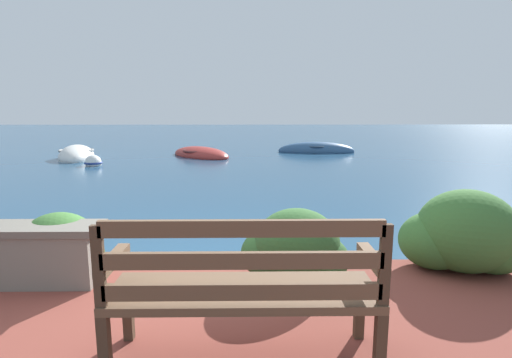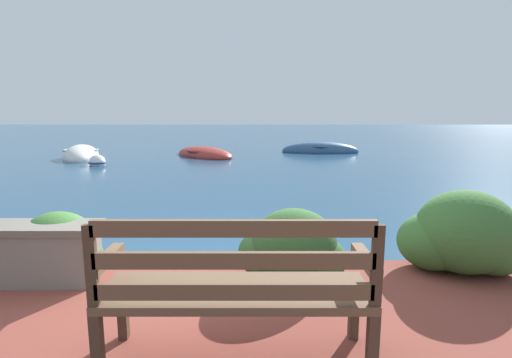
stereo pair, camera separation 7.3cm
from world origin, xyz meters
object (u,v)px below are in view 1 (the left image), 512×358
object	(u,v)px
park_bench	(243,287)
rowboat_far	(316,151)
rowboat_nearest	(77,157)
mooring_buoy	(93,163)
rowboat_mid	(201,155)

from	to	relation	value
park_bench	rowboat_far	world-z (taller)	park_bench
rowboat_nearest	mooring_buoy	bearing A→B (deg)	-160.67
park_bench	mooring_buoy	size ratio (longest dim) A/B	2.96
rowboat_mid	rowboat_far	distance (m)	4.59
rowboat_mid	park_bench	bearing A→B (deg)	145.82
rowboat_far	mooring_buoy	bearing A→B (deg)	-147.63
rowboat_mid	mooring_buoy	xyz separation A→B (m)	(-2.97, -2.38, 0.03)
rowboat_mid	rowboat_far	world-z (taller)	rowboat_far
rowboat_nearest	rowboat_mid	bearing A→B (deg)	-97.04
park_bench	rowboat_nearest	size ratio (longest dim) A/B	0.60
rowboat_far	rowboat_nearest	bearing A→B (deg)	-161.00
rowboat_nearest	mooring_buoy	world-z (taller)	rowboat_nearest
rowboat_nearest	rowboat_far	world-z (taller)	rowboat_nearest
rowboat_nearest	mooring_buoy	size ratio (longest dim) A/B	4.90
rowboat_nearest	park_bench	bearing A→B (deg)	-169.50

